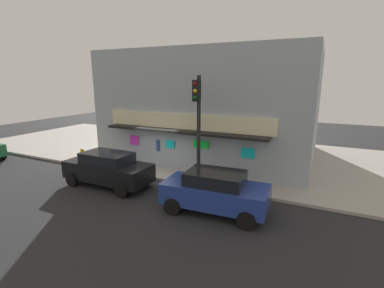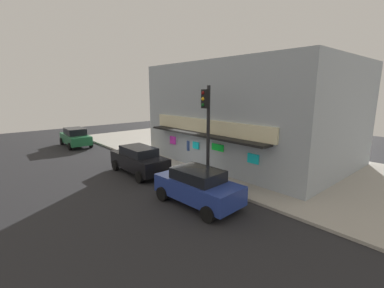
# 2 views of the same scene
# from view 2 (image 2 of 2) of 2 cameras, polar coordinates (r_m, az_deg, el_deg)

# --- Properties ---
(ground_plane) EXTENTS (49.60, 49.60, 0.00)m
(ground_plane) POSITION_cam_2_polar(r_m,az_deg,el_deg) (16.18, -4.54, -6.14)
(ground_plane) COLOR #232326
(sidewalk) EXTENTS (33.07, 11.46, 0.13)m
(sidewalk) POSITION_cam_2_polar(r_m,az_deg,el_deg) (19.98, 8.73, -2.61)
(sidewalk) COLOR #A39E93
(sidewalk) RESTS_ON ground_plane
(corner_building) EXTENTS (12.46, 9.83, 6.54)m
(corner_building) POSITION_cam_2_polar(r_m,az_deg,el_deg) (18.90, 13.04, 6.67)
(corner_building) COLOR #9EA8B2
(corner_building) RESTS_ON sidewalk
(traffic_light) EXTENTS (0.32, 0.58, 5.05)m
(traffic_light) POSITION_cam_2_polar(r_m,az_deg,el_deg) (13.64, 3.27, 5.07)
(traffic_light) COLOR black
(traffic_light) RESTS_ON sidewalk
(fire_hydrant) EXTENTS (0.50, 0.26, 0.80)m
(fire_hydrant) POSITION_cam_2_polar(r_m,az_deg,el_deg) (20.45, -11.84, -1.10)
(fire_hydrant) COLOR gold
(fire_hydrant) RESTS_ON sidewalk
(trash_can) EXTENTS (0.45, 0.45, 0.93)m
(trash_can) POSITION_cam_2_polar(r_m,az_deg,el_deg) (18.62, -2.97, -1.86)
(trash_can) COLOR #2D2D2D
(trash_can) RESTS_ON sidewalk
(pedestrian) EXTENTS (0.47, 0.60, 1.83)m
(pedestrian) POSITION_cam_2_polar(r_m,az_deg,el_deg) (17.24, -0.40, -1.04)
(pedestrian) COLOR black
(pedestrian) RESTS_ON sidewalk
(potted_plant_by_doorway) EXTENTS (0.59, 0.59, 0.93)m
(potted_plant_by_doorway) POSITION_cam_2_polar(r_m,az_deg,el_deg) (14.39, 16.65, -6.17)
(potted_plant_by_doorway) COLOR brown
(potted_plant_by_doorway) RESTS_ON sidewalk
(parked_car_black) EXTENTS (4.34, 1.95, 1.63)m
(parked_car_black) POSITION_cam_2_polar(r_m,az_deg,el_deg) (16.01, -11.53, -3.37)
(parked_car_black) COLOR black
(parked_car_black) RESTS_ON ground_plane
(parked_car_green) EXTENTS (4.31, 2.14, 1.63)m
(parked_car_green) POSITION_cam_2_polar(r_m,az_deg,el_deg) (25.66, -24.14, 1.40)
(parked_car_green) COLOR #1E6038
(parked_car_green) RESTS_ON ground_plane
(parked_car_blue) EXTENTS (4.07, 2.13, 1.60)m
(parked_car_blue) POSITION_cam_2_polar(r_m,az_deg,el_deg) (11.49, 1.26, -9.20)
(parked_car_blue) COLOR navy
(parked_car_blue) RESTS_ON ground_plane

